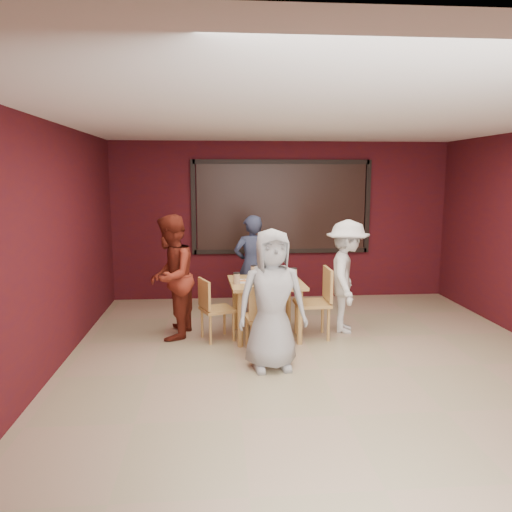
{
  "coord_description": "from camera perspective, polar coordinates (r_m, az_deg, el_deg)",
  "views": [
    {
      "loc": [
        -1.17,
        -5.36,
        2.19
      ],
      "look_at": [
        -0.63,
        1.26,
        1.13
      ],
      "focal_mm": 35.0,
      "sensor_mm": 36.0,
      "label": 1
    }
  ],
  "objects": [
    {
      "name": "chair_right",
      "position": [
        6.87,
        7.12,
        -4.82
      ],
      "size": [
        0.47,
        0.47,
        0.96
      ],
      "color": "tan",
      "rests_on": "floor"
    },
    {
      "name": "diner_right",
      "position": [
        7.14,
        10.35,
        -2.31
      ],
      "size": [
        0.82,
        1.14,
        1.59
      ],
      "primitive_type": "imported",
      "rotation": [
        0.0,
        0.0,
        1.33
      ],
      "color": "silver",
      "rests_on": "floor"
    },
    {
      "name": "window_blinds",
      "position": [
        8.91,
        2.96,
        5.61
      ],
      "size": [
        3.0,
        0.02,
        1.5
      ],
      "primitive_type": "cube",
      "color": "black"
    },
    {
      "name": "chair_front",
      "position": [
        6.2,
        0.95,
        -6.7
      ],
      "size": [
        0.47,
        0.47,
        0.89
      ],
      "color": "tan",
      "rests_on": "floor"
    },
    {
      "name": "chair_left",
      "position": [
        6.73,
        -5.01,
        -5.68
      ],
      "size": [
        0.53,
        0.53,
        0.84
      ],
      "color": "tan",
      "rests_on": "floor"
    },
    {
      "name": "diner_front",
      "position": [
        5.66,
        1.84,
        -5.02
      ],
      "size": [
        0.84,
        0.59,
        1.62
      ],
      "primitive_type": "imported",
      "rotation": [
        0.0,
        0.0,
        0.1
      ],
      "color": "#A5A5A5",
      "rests_on": "floor"
    },
    {
      "name": "chair_back",
      "position": [
        7.69,
        1.21,
        -3.91
      ],
      "size": [
        0.43,
        0.43,
        0.81
      ],
      "color": "tan",
      "rests_on": "floor"
    },
    {
      "name": "floor",
      "position": [
        5.91,
        7.31,
        -12.73
      ],
      "size": [
        7.0,
        7.0,
        0.0
      ],
      "primitive_type": "plane",
      "color": "tan",
      "rests_on": "ground"
    },
    {
      "name": "diner_left",
      "position": [
        6.84,
        -9.71,
        -2.38
      ],
      "size": [
        0.76,
        0.91,
        1.69
      ],
      "primitive_type": "imported",
      "rotation": [
        0.0,
        0.0,
        -1.73
      ],
      "color": "maroon",
      "rests_on": "floor"
    },
    {
      "name": "dining_table",
      "position": [
        6.83,
        1.13,
        -3.69
      ],
      "size": [
        1.03,
        1.03,
        0.93
      ],
      "color": "tan",
      "rests_on": "floor"
    },
    {
      "name": "diner_back",
      "position": [
        7.87,
        -0.52,
        -1.09
      ],
      "size": [
        0.67,
        0.53,
        1.6
      ],
      "primitive_type": "imported",
      "rotation": [
        0.0,
        0.0,
        3.43
      ],
      "color": "#2A314B",
      "rests_on": "floor"
    }
  ]
}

